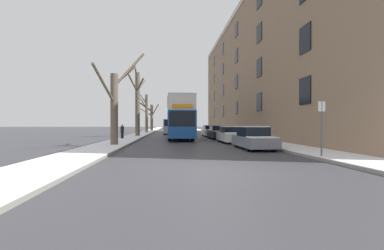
% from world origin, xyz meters
% --- Properties ---
extents(ground_plane, '(320.00, 320.00, 0.00)m').
position_xyz_m(ground_plane, '(0.00, 0.00, 0.00)').
color(ground_plane, '#38383D').
extents(sidewalk_left, '(2.56, 130.00, 0.16)m').
position_xyz_m(sidewalk_left, '(-5.94, 53.00, 0.08)').
color(sidewalk_left, gray).
rests_on(sidewalk_left, ground).
extents(sidewalk_right, '(2.56, 130.00, 0.16)m').
position_xyz_m(sidewalk_right, '(5.94, 53.00, 0.08)').
color(sidewalk_right, gray).
rests_on(sidewalk_right, ground).
extents(terrace_facade_right, '(9.10, 48.59, 17.15)m').
position_xyz_m(terrace_facade_right, '(11.72, 24.81, 8.58)').
color(terrace_facade_right, '#8C7056').
rests_on(terrace_facade_right, ground).
extents(bare_tree_left_0, '(2.81, 4.37, 6.91)m').
position_xyz_m(bare_tree_left_0, '(-5.47, 9.82, 2.98)').
color(bare_tree_left_0, brown).
rests_on(bare_tree_left_0, ground).
extents(bare_tree_left_1, '(2.06, 5.22, 8.36)m').
position_xyz_m(bare_tree_left_1, '(-5.58, 23.71, 4.37)').
color(bare_tree_left_1, brown).
rests_on(bare_tree_left_1, ground).
extents(bare_tree_left_2, '(1.78, 2.81, 7.36)m').
position_xyz_m(bare_tree_left_2, '(-5.70, 37.44, 3.80)').
color(bare_tree_left_2, brown).
rests_on(bare_tree_left_2, ground).
extents(bare_tree_left_3, '(4.66, 1.46, 6.73)m').
position_xyz_m(bare_tree_left_3, '(-5.83, 52.10, 3.55)').
color(bare_tree_left_3, brown).
rests_on(bare_tree_left_3, ground).
extents(double_decker_bus, '(2.52, 10.36, 4.27)m').
position_xyz_m(double_decker_bus, '(-0.60, 18.54, 2.42)').
color(double_decker_bus, '#194C99').
rests_on(double_decker_bus, ground).
extents(parked_car_0, '(1.78, 4.22, 1.45)m').
position_xyz_m(parked_car_0, '(3.58, 7.33, 0.66)').
color(parked_car_0, slate).
rests_on(parked_car_0, ground).
extents(parked_car_1, '(1.86, 4.38, 1.41)m').
position_xyz_m(parked_car_1, '(3.58, 12.95, 0.66)').
color(parked_car_1, silver).
rests_on(parked_car_1, ground).
extents(parked_car_2, '(1.83, 4.09, 1.51)m').
position_xyz_m(parked_car_2, '(3.58, 18.71, 0.69)').
color(parked_car_2, black).
rests_on(parked_car_2, ground).
extents(parked_car_3, '(1.75, 4.32, 1.46)m').
position_xyz_m(parked_car_3, '(3.58, 24.28, 0.68)').
color(parked_car_3, silver).
rests_on(parked_car_3, ground).
extents(oncoming_van, '(1.96, 5.45, 2.34)m').
position_xyz_m(oncoming_van, '(-1.54, 32.22, 1.27)').
color(oncoming_van, '#9EA3AD').
rests_on(oncoming_van, ground).
extents(pedestrian_left_sidewalk, '(0.34, 0.34, 1.57)m').
position_xyz_m(pedestrian_left_sidewalk, '(-6.38, 17.70, 0.86)').
color(pedestrian_left_sidewalk, black).
rests_on(pedestrian_left_sidewalk, ground).
extents(street_sign_post, '(0.32, 0.07, 2.60)m').
position_xyz_m(street_sign_post, '(4.96, 2.30, 1.49)').
color(street_sign_post, '#4C4F54').
rests_on(street_sign_post, ground).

